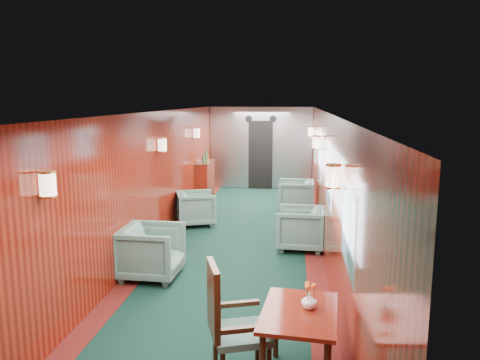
# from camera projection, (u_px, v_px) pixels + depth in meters

# --- Properties ---
(room) EXTENTS (12.00, 12.10, 2.40)m
(room) POSITION_uv_depth(u_px,v_px,m) (235.00, 158.00, 7.84)
(room) COLOR black
(room) RESTS_ON ground
(bulkhead) EXTENTS (2.98, 0.17, 2.39)m
(bulkhead) POSITION_uv_depth(u_px,v_px,m) (261.00, 148.00, 13.70)
(bulkhead) COLOR #AEAFB5
(bulkhead) RESTS_ON ground
(windows_right) EXTENTS (0.02, 8.60, 0.80)m
(windows_right) POSITION_uv_depth(u_px,v_px,m) (324.00, 169.00, 7.94)
(windows_right) COLOR #A6A8AC
(windows_right) RESTS_ON ground
(wall_sconces) EXTENTS (2.97, 7.97, 0.25)m
(wall_sconces) POSITION_uv_depth(u_px,v_px,m) (239.00, 146.00, 8.37)
(wall_sconces) COLOR #F5DDBF
(wall_sconces) RESTS_ON ground
(dining_table) EXTENTS (0.76, 1.02, 0.72)m
(dining_table) POSITION_uv_depth(u_px,v_px,m) (299.00, 322.00, 4.27)
(dining_table) COLOR maroon
(dining_table) RESTS_ON ground
(side_chair) EXTENTS (0.66, 0.67, 1.18)m
(side_chair) POSITION_uv_depth(u_px,v_px,m) (229.00, 321.00, 4.22)
(side_chair) COLOR #1E4642
(side_chair) RESTS_ON ground
(credenza) EXTENTS (0.35, 1.12, 1.28)m
(credenza) POSITION_uv_depth(u_px,v_px,m) (205.00, 180.00, 12.29)
(credenza) COLOR maroon
(credenza) RESTS_ON ground
(flower_vase) EXTENTS (0.16, 0.16, 0.15)m
(flower_vase) POSITION_uv_depth(u_px,v_px,m) (309.00, 301.00, 4.28)
(flower_vase) COLOR white
(flower_vase) RESTS_ON dining_table
(armchair_left_near) EXTENTS (0.89, 0.86, 0.79)m
(armchair_left_near) POSITION_uv_depth(u_px,v_px,m) (151.00, 252.00, 6.89)
(armchair_left_near) COLOR #1E4642
(armchair_left_near) RESTS_ON ground
(armchair_left_far) EXTENTS (0.98, 0.97, 0.71)m
(armchair_left_far) POSITION_uv_depth(u_px,v_px,m) (196.00, 208.00, 9.81)
(armchair_left_far) COLOR #1E4642
(armchair_left_far) RESTS_ON ground
(armchair_right_near) EXTENTS (0.85, 0.83, 0.75)m
(armchair_right_near) POSITION_uv_depth(u_px,v_px,m) (300.00, 228.00, 8.22)
(armchair_right_near) COLOR #1E4642
(armchair_right_near) RESTS_ON ground
(armchair_right_far) EXTENTS (0.84, 0.82, 0.75)m
(armchair_right_far) POSITION_uv_depth(u_px,v_px,m) (296.00, 196.00, 10.97)
(armchair_right_far) COLOR #1E4642
(armchair_right_far) RESTS_ON ground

